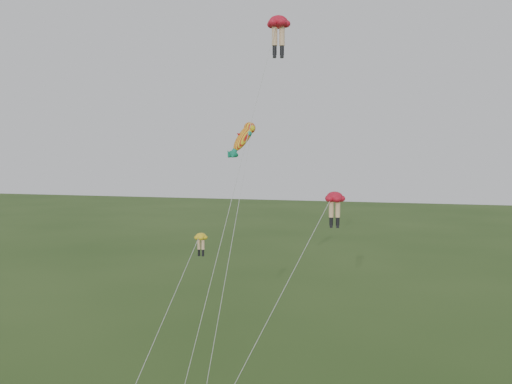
# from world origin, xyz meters

# --- Properties ---
(legs_kite_red_high) EXTENTS (4.95, 10.65, 25.04)m
(legs_kite_red_high) POSITION_xyz_m (3.19, 7.99, 24.13)
(legs_kite_red_high) COLOR red
(legs_kite_red_high) RESTS_ON ground
(legs_kite_red_mid) EXTENTS (6.09, 11.70, 12.72)m
(legs_kite_red_mid) POSITION_xyz_m (7.37, 7.08, 11.98)
(legs_kite_red_mid) COLOR red
(legs_kite_red_mid) RESTS_ON ground
(legs_kite_yellow) EXTENTS (1.45, 11.32, 9.64)m
(legs_kite_yellow) POSITION_xyz_m (-2.02, 5.70, 8.85)
(legs_kite_yellow) COLOR yellow
(legs_kite_yellow) RESTS_ON ground
(fish_kite) EXTENTS (2.14, 9.07, 17.80)m
(fish_kite) POSITION_xyz_m (0.85, 7.44, 16.40)
(fish_kite) COLOR yellow
(fish_kite) RESTS_ON ground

